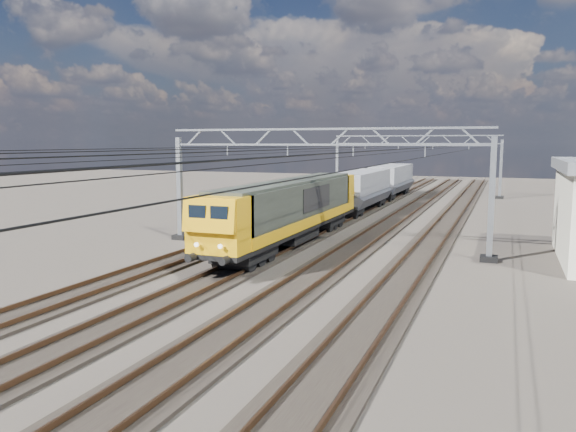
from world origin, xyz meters
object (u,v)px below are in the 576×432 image
(catenary_gantry_far, at_px, (415,163))
(locomotive, at_px, (291,208))
(hopper_wagon_lead, at_px, (361,188))
(hopper_wagon_mid, at_px, (392,178))
(catenary_gantry_mid, at_px, (319,183))

(catenary_gantry_far, distance_m, locomotive, 35.54)
(locomotive, distance_m, hopper_wagon_lead, 17.70)
(hopper_wagon_lead, relative_size, hopper_wagon_mid, 1.00)
(locomotive, relative_size, hopper_wagon_lead, 1.62)
(catenary_gantry_far, distance_m, hopper_wagon_mid, 4.41)
(catenary_gantry_far, xyz_separation_m, hopper_wagon_mid, (-2.00, -3.56, -1.67))
(catenary_gantry_mid, bearing_deg, catenary_gantry_far, 90.00)
(catenary_gantry_mid, relative_size, catenary_gantry_far, 1.00)
(catenary_gantry_far, bearing_deg, locomotive, -93.23)
(locomotive, bearing_deg, hopper_wagon_mid, 90.00)
(locomotive, relative_size, hopper_wagon_mid, 1.62)
(locomotive, bearing_deg, hopper_wagon_lead, 90.00)
(catenary_gantry_mid, distance_m, catenary_gantry_far, 36.00)
(catenary_gantry_far, bearing_deg, catenary_gantry_mid, -90.00)
(locomotive, height_order, hopper_wagon_mid, locomotive)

